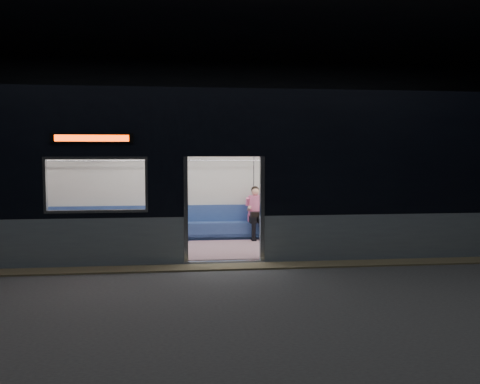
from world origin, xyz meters
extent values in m
cube|color=#47494C|center=(0.00, 0.00, -0.01)|extent=(24.00, 14.00, 0.01)
cube|color=black|center=(0.00, 6.98, 2.50)|extent=(24.00, 0.04, 5.00)
cube|color=black|center=(0.00, -6.98, 2.50)|extent=(24.00, 0.04, 5.00)
cube|color=#8C7F59|center=(0.00, 0.55, 0.01)|extent=(22.80, 0.50, 0.03)
cube|color=#92A4AE|center=(4.85, 1.06, 0.45)|extent=(8.30, 0.12, 0.90)
cube|color=black|center=(4.85, 1.06, 2.05)|extent=(8.30, 0.12, 2.30)
cube|color=black|center=(0.00, 1.06, 2.62)|extent=(1.40, 0.12, 1.15)
cube|color=#B7BABC|center=(-0.74, 1.06, 1.02)|extent=(0.08, 0.14, 2.05)
cube|color=#B7BABC|center=(0.74, 1.06, 1.02)|extent=(0.08, 0.14, 2.05)
cube|color=black|center=(-2.45, 0.98, 2.39)|extent=(1.50, 0.04, 0.18)
cube|color=#FF3504|center=(-2.45, 0.97, 2.39)|extent=(1.34, 0.03, 0.12)
cube|color=beige|center=(0.00, 3.94, 1.60)|extent=(18.00, 0.12, 3.20)
cube|color=black|center=(0.00, 2.50, 3.28)|extent=(18.00, 3.00, 0.15)
cube|color=gray|center=(0.00, 2.50, 0.02)|extent=(17.76, 2.76, 0.04)
cube|color=beige|center=(0.00, 2.50, 2.35)|extent=(17.76, 2.76, 0.10)
cube|color=navy|center=(0.00, 3.62, 0.24)|extent=(11.00, 0.48, 0.41)
cube|color=navy|center=(0.00, 3.81, 0.65)|extent=(11.00, 0.10, 0.40)
cube|color=#6D4F52|center=(-3.30, 1.41, 0.24)|extent=(4.40, 0.48, 0.41)
cube|color=#6D4F52|center=(3.30, 1.41, 0.24)|extent=(4.40, 0.48, 0.41)
cylinder|color=silver|center=(-0.95, 1.37, 1.17)|extent=(0.04, 0.04, 2.26)
cylinder|color=silver|center=(-0.95, 3.63, 1.17)|extent=(0.04, 0.04, 2.26)
cylinder|color=silver|center=(0.95, 1.37, 1.17)|extent=(0.04, 0.04, 2.26)
cylinder|color=silver|center=(0.95, 3.63, 1.17)|extent=(0.04, 0.04, 2.26)
cylinder|color=silver|center=(0.00, 3.58, 1.95)|extent=(11.00, 0.03, 0.03)
cube|color=black|center=(0.89, 3.41, 0.52)|extent=(0.15, 0.42, 0.14)
cube|color=black|center=(1.08, 3.41, 0.52)|extent=(0.15, 0.42, 0.14)
cylinder|color=black|center=(0.89, 3.22, 0.26)|extent=(0.10, 0.10, 0.43)
cylinder|color=black|center=(1.08, 3.22, 0.26)|extent=(0.10, 0.10, 0.43)
cube|color=pink|center=(0.98, 3.59, 0.54)|extent=(0.36, 0.20, 0.18)
cylinder|color=pink|center=(0.98, 3.62, 0.85)|extent=(0.39, 0.39, 0.47)
sphere|color=tan|center=(0.98, 3.60, 1.19)|extent=(0.19, 0.19, 0.19)
sphere|color=black|center=(0.98, 3.63, 1.22)|extent=(0.20, 0.20, 0.20)
cube|color=black|center=(0.95, 3.35, 0.65)|extent=(0.30, 0.28, 0.12)
cube|color=white|center=(4.67, 3.85, 1.47)|extent=(0.99, 0.03, 0.64)
camera|label=1|loc=(-0.84, -8.66, 2.08)|focal=38.00mm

